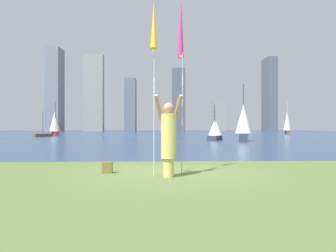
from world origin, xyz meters
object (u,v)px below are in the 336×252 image
Objects in this scene: sailboat_7 at (287,122)px; sailboat_1 at (243,123)px; kite_flag_left at (154,30)px; sailboat_4 at (55,122)px; kite_flag_right at (181,32)px; sailboat_2 at (215,129)px; person at (168,136)px; sailboat_5 at (43,135)px; bag at (107,168)px.

sailboat_1 is at bearing -119.47° from sailboat_7.
kite_flag_left is 0.81× the size of sailboat_4.
sailboat_4 is (-22.90, 19.81, 0.32)m from sailboat_1.
kite_flag_right is 22.12m from sailboat_2.
person is at bearing -103.41° from sailboat_2.
sailboat_5 is (0.34, -5.80, -1.71)m from sailboat_4.
sailboat_4 is (-15.96, 38.70, -1.78)m from kite_flag_right.
sailboat_1 is 30.28m from sailboat_4.
kite_flag_left is 3.69m from bag.
kite_flag_right is at bearing 58.57° from person.
sailboat_4 reaches higher than sailboat_2.
kite_flag_right reaches higher than sailboat_5.
kite_flag_right reaches higher than bag.
sailboat_1 reaches higher than kite_flag_right.
sailboat_7 is (22.86, 47.08, 1.17)m from person.
sailboat_1 is at bearing 69.84° from kite_flag_right.
kite_flag_left is 0.83× the size of sailboat_1.
bag is at bearing 154.85° from person.
sailboat_7 reaches higher than kite_flag_left.
bag is 0.09× the size of sailboat_2.
person is 0.59× the size of sailboat_2.
kite_flag_left reaches higher than sailboat_2.
sailboat_1 is at bearing -40.86° from sailboat_4.
sailboat_7 is (24.45, 46.40, 2.02)m from bag.
person is 20.85m from sailboat_1.
kite_flag_left is at bearing -68.97° from sailboat_4.
person is 0.39× the size of sailboat_4.
bag is at bearing -107.77° from sailboat_2.
sailboat_7 is (38.47, 7.75, 0.22)m from sailboat_4.
kite_flag_left reaches higher than person.
sailboat_4 is at bearing 109.56° from person.
sailboat_2 is 0.66× the size of sailboat_4.
sailboat_1 is at bearing 64.77° from bag.
kite_flag_left is 42.53m from sailboat_4.
sailboat_5 is at bearing 112.60° from bag.
sailboat_7 reaches higher than sailboat_1.
sailboat_7 is at bearing 19.57° from sailboat_5.
kite_flag_left is 21.36m from sailboat_1.
sailboat_7 is at bearing 62.21° from bag.
sailboat_2 is (5.25, 22.04, 0.04)m from person.
sailboat_7 reaches higher than sailboat_5.
sailboat_2 is 30.64m from sailboat_7.
sailboat_5 is at bearing 150.75° from sailboat_2.
sailboat_1 reaches higher than sailboat_5.
bag is 41.16m from sailboat_4.
sailboat_4 is at bearing 140.34° from sailboat_2.
sailboat_1 is at bearing -50.94° from sailboat_2.
person is at bearing 43.38° from kite_flag_left.
person reaches higher than bag.
kite_flag_right is 0.89× the size of sailboat_4.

